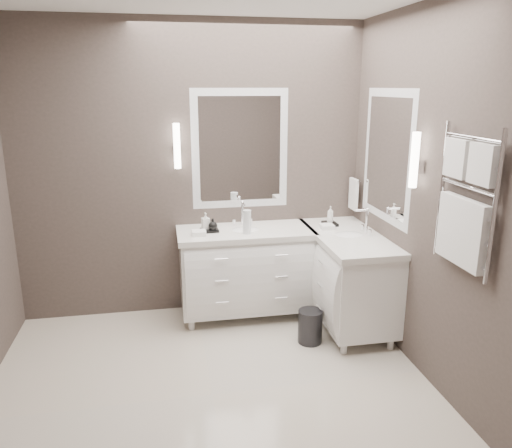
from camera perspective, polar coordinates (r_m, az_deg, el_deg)
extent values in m
cube|color=beige|center=(3.76, -5.01, -18.91)|extent=(3.20, 3.00, 0.01)
cube|color=#453B37|center=(4.67, -7.33, 5.93)|extent=(3.20, 0.01, 2.70)
cube|color=#453B37|center=(1.78, -0.95, -9.95)|extent=(3.20, 0.01, 2.70)
cube|color=#453B37|center=(3.70, 20.03, 2.59)|extent=(0.01, 3.00, 2.70)
cube|color=white|center=(4.68, -1.21, -5.34)|extent=(1.20, 0.55, 0.70)
cube|color=white|center=(4.56, -1.23, -0.94)|extent=(1.24, 0.59, 0.05)
ellipsoid|color=white|center=(4.57, -1.23, -1.12)|extent=(0.36, 0.28, 0.12)
cylinder|color=white|center=(4.68, -1.57, 1.19)|extent=(0.02, 0.02, 0.22)
cube|color=white|center=(4.61, 10.32, -5.94)|extent=(0.55, 1.20, 0.70)
cube|color=white|center=(4.49, 10.55, -1.48)|extent=(0.59, 1.24, 0.05)
ellipsoid|color=white|center=(4.50, 10.54, -1.67)|extent=(0.36, 0.28, 0.12)
cylinder|color=white|center=(4.51, 12.53, 0.28)|extent=(0.02, 0.02, 0.22)
cube|color=white|center=(4.67, -1.83, 8.53)|extent=(0.90, 0.02, 1.10)
cube|color=white|center=(4.67, -1.83, 8.53)|extent=(0.77, 0.02, 0.96)
cube|color=white|center=(4.35, 14.76, 7.52)|extent=(0.02, 0.90, 1.10)
cube|color=white|center=(4.35, 14.76, 7.52)|extent=(0.02, 0.90, 0.96)
cube|color=white|center=(4.56, -9.00, 8.17)|extent=(0.05, 0.05, 0.10)
cylinder|color=white|center=(4.55, -9.03, 8.80)|extent=(0.06, 0.06, 0.40)
cube|color=white|center=(3.81, 17.60, 6.23)|extent=(0.05, 0.05, 0.10)
cylinder|color=white|center=(3.80, 17.66, 6.97)|extent=(0.06, 0.06, 0.40)
cylinder|color=white|center=(4.89, 11.28, 4.99)|extent=(0.02, 0.22, 0.02)
cube|color=white|center=(4.91, 11.08, 3.38)|extent=(0.03, 0.17, 0.30)
cylinder|color=white|center=(3.10, 25.65, 1.55)|extent=(0.03, 0.03, 0.90)
cylinder|color=white|center=(3.55, 20.50, 3.69)|extent=(0.03, 0.03, 0.90)
cube|color=white|center=(3.18, 24.54, 6.21)|extent=(0.06, 0.22, 0.24)
cube|color=white|center=(3.39, 22.04, 6.98)|extent=(0.06, 0.22, 0.24)
cube|color=white|center=(3.37, 22.46, -0.79)|extent=(0.06, 0.46, 0.42)
cylinder|color=black|center=(4.35, 6.20, -11.55)|extent=(0.25, 0.25, 0.29)
cube|color=black|center=(4.51, -5.35, -0.72)|extent=(0.17, 0.13, 0.02)
cube|color=black|center=(4.76, 8.44, 0.05)|extent=(0.12, 0.16, 0.02)
cylinder|color=silver|center=(4.41, -1.04, 0.24)|extent=(0.08, 0.08, 0.21)
imported|color=white|center=(4.50, -5.78, 0.37)|extent=(0.08, 0.08, 0.15)
imported|color=black|center=(4.46, -4.95, -0.02)|extent=(0.09, 0.09, 0.10)
imported|color=white|center=(4.74, 8.48, 1.09)|extent=(0.07, 0.07, 0.16)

